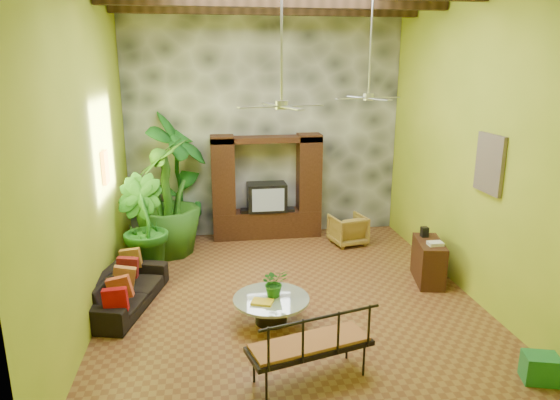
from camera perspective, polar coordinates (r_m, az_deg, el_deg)
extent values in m
plane|color=brown|center=(8.46, 1.11, -11.09)|extent=(7.00, 7.00, 0.00)
cube|color=#8EA826|center=(11.13, -1.82, 8.74)|extent=(6.00, 0.02, 5.00)
cube|color=#8EA826|center=(7.78, -21.22, 4.94)|extent=(0.02, 7.00, 5.00)
cube|color=#8EA826|center=(8.70, 21.19, 5.93)|extent=(0.02, 7.00, 5.00)
cube|color=#3C4044|center=(11.07, -1.78, 8.70)|extent=(5.98, 0.10, 4.98)
cube|color=#332010|center=(8.93, -0.20, 21.82)|extent=(5.95, 0.16, 0.22)
cube|color=#332010|center=(10.22, -1.31, 20.98)|extent=(5.95, 0.16, 0.22)
cube|color=black|center=(11.24, -1.51, -2.68)|extent=(2.40, 0.50, 0.60)
cube|color=black|center=(10.91, -6.51, 2.12)|extent=(0.50, 0.48, 2.00)
cube|color=black|center=(11.12, 3.32, 2.45)|extent=(0.50, 0.48, 2.00)
cube|color=black|center=(10.81, -1.58, 6.95)|extent=(2.40, 0.48, 0.12)
cube|color=black|center=(11.05, -1.52, 0.35)|extent=(0.85, 0.52, 0.62)
cube|color=#8C99A8|center=(10.79, -1.35, -0.01)|extent=(0.70, 0.02, 0.50)
cylinder|color=#A4A4A8|center=(7.17, 0.18, 18.01)|extent=(0.04, 0.04, 1.80)
cylinder|color=#A4A4A8|center=(7.18, 0.17, 10.82)|extent=(0.18, 0.18, 0.12)
cube|color=#A4A4A8|center=(7.34, 2.80, 10.73)|extent=(0.58, 0.26, 0.01)
cube|color=#A4A4A8|center=(7.52, -0.94, 10.86)|extent=(0.26, 0.58, 0.01)
cube|color=#A4A4A8|center=(7.05, -2.55, 10.56)|extent=(0.58, 0.26, 0.01)
cube|color=#A4A4A8|center=(6.86, 1.40, 10.44)|extent=(0.26, 0.58, 0.01)
cylinder|color=#A4A4A8|center=(9.15, 10.34, 17.16)|extent=(0.04, 0.04, 1.80)
cylinder|color=#A4A4A8|center=(9.16, 10.07, 11.53)|extent=(0.18, 0.18, 0.12)
cube|color=#A4A4A8|center=(9.36, 11.94, 11.39)|extent=(0.58, 0.26, 0.01)
cube|color=#A4A4A8|center=(9.46, 8.85, 11.57)|extent=(0.26, 0.58, 0.01)
cube|color=#A4A4A8|center=(8.97, 8.10, 11.41)|extent=(0.58, 0.26, 0.01)
cube|color=#A4A4A8|center=(8.86, 11.36, 11.23)|extent=(0.26, 0.58, 0.01)
cube|color=gold|center=(8.81, -19.36, 3.54)|extent=(0.06, 0.32, 0.55)
cube|color=#244D85|center=(8.21, 22.83, 3.83)|extent=(0.06, 0.70, 0.90)
imported|color=black|center=(8.45, -17.29, -9.74)|extent=(1.25, 2.09, 0.57)
imported|color=olive|center=(10.85, 7.76, -3.37)|extent=(0.81, 0.83, 0.64)
imported|color=#1A651C|center=(10.90, -11.53, 2.56)|extent=(1.70, 1.81, 2.85)
imported|color=#1B5817|center=(9.44, -15.51, -2.84)|extent=(1.29, 1.29, 1.84)
imported|color=#275917|center=(10.22, -12.86, 0.28)|extent=(1.34, 1.34, 2.37)
cylinder|color=black|center=(7.65, -1.00, -12.59)|extent=(0.48, 0.48, 0.36)
cylinder|color=#ACB8B4|center=(7.56, -1.01, -11.25)|extent=(1.14, 1.14, 0.04)
imported|color=#1F651A|center=(7.53, -0.64, -9.39)|extent=(0.45, 0.41, 0.44)
cube|color=gold|center=(7.40, -2.05, -11.58)|extent=(0.36, 0.31, 0.03)
cube|color=black|center=(6.31, 3.42, -16.33)|extent=(1.61, 0.89, 0.06)
cube|color=#A05B30|center=(6.29, 3.43, -16.02)|extent=(1.52, 0.82, 0.06)
cube|color=black|center=(5.94, 4.02, -15.48)|extent=(1.49, 0.43, 0.54)
cube|color=#351710|center=(9.30, 16.60, -6.74)|extent=(0.61, 1.01, 0.76)
cube|color=#1C6B21|center=(7.15, 27.59, -16.67)|extent=(0.47, 0.40, 0.35)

